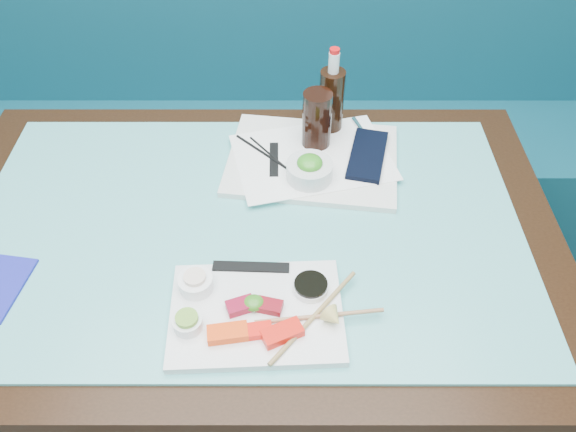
{
  "coord_description": "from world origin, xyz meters",
  "views": [
    {
      "loc": [
        0.09,
        0.6,
        1.67
      ],
      "look_at": [
        0.09,
        1.44,
        0.8
      ],
      "focal_mm": 35.0,
      "sensor_mm": 36.0,
      "label": 1
    }
  ],
  "objects_px": {
    "dining_table": "(249,252)",
    "cola_bottle_body": "(331,103)",
    "booth_bench": "(264,131)",
    "serving_tray": "(312,160)",
    "sashimi_plate": "(256,313)",
    "seaweed_bowl": "(309,171)",
    "cola_glass": "(317,120)"
  },
  "relations": [
    {
      "from": "dining_table",
      "to": "cola_bottle_body",
      "type": "relative_size",
      "value": 7.79
    },
    {
      "from": "booth_bench",
      "to": "serving_tray",
      "type": "bearing_deg",
      "value": -76.24
    },
    {
      "from": "dining_table",
      "to": "sashimi_plate",
      "type": "height_order",
      "value": "sashimi_plate"
    },
    {
      "from": "booth_bench",
      "to": "dining_table",
      "type": "relative_size",
      "value": 2.14
    },
    {
      "from": "dining_table",
      "to": "sashimi_plate",
      "type": "relative_size",
      "value": 4.26
    },
    {
      "from": "sashimi_plate",
      "to": "booth_bench",
      "type": "bearing_deg",
      "value": 89.14
    },
    {
      "from": "seaweed_bowl",
      "to": "cola_glass",
      "type": "height_order",
      "value": "cola_glass"
    },
    {
      "from": "sashimi_plate",
      "to": "serving_tray",
      "type": "bearing_deg",
      "value": 72.52
    },
    {
      "from": "serving_tray",
      "to": "cola_bottle_body",
      "type": "xyz_separation_m",
      "value": [
        0.05,
        0.12,
        0.08
      ]
    },
    {
      "from": "serving_tray",
      "to": "cola_bottle_body",
      "type": "height_order",
      "value": "cola_bottle_body"
    },
    {
      "from": "booth_bench",
      "to": "serving_tray",
      "type": "xyz_separation_m",
      "value": [
        0.15,
        -0.62,
        0.39
      ]
    },
    {
      "from": "sashimi_plate",
      "to": "seaweed_bowl",
      "type": "bearing_deg",
      "value": 71.12
    },
    {
      "from": "booth_bench",
      "to": "sashimi_plate",
      "type": "relative_size",
      "value": 9.12
    },
    {
      "from": "serving_tray",
      "to": "cola_glass",
      "type": "distance_m",
      "value": 0.1
    },
    {
      "from": "booth_bench",
      "to": "cola_bottle_body",
      "type": "distance_m",
      "value": 0.72
    },
    {
      "from": "cola_bottle_body",
      "to": "seaweed_bowl",
      "type": "bearing_deg",
      "value": -106.51
    },
    {
      "from": "seaweed_bowl",
      "to": "booth_bench",
      "type": "bearing_deg",
      "value": 101.54
    },
    {
      "from": "cola_glass",
      "to": "cola_bottle_body",
      "type": "distance_m",
      "value": 0.08
    },
    {
      "from": "dining_table",
      "to": "cola_glass",
      "type": "bearing_deg",
      "value": 58.94
    },
    {
      "from": "dining_table",
      "to": "seaweed_bowl",
      "type": "height_order",
      "value": "seaweed_bowl"
    },
    {
      "from": "booth_bench",
      "to": "cola_glass",
      "type": "bearing_deg",
      "value": -74.04
    },
    {
      "from": "booth_bench",
      "to": "sashimi_plate",
      "type": "height_order",
      "value": "booth_bench"
    },
    {
      "from": "seaweed_bowl",
      "to": "cola_bottle_body",
      "type": "xyz_separation_m",
      "value": [
        0.06,
        0.2,
        0.05
      ]
    },
    {
      "from": "serving_tray",
      "to": "seaweed_bowl",
      "type": "height_order",
      "value": "seaweed_bowl"
    },
    {
      "from": "booth_bench",
      "to": "dining_table",
      "type": "distance_m",
      "value": 0.89
    },
    {
      "from": "dining_table",
      "to": "cola_glass",
      "type": "distance_m",
      "value": 0.36
    },
    {
      "from": "sashimi_plate",
      "to": "seaweed_bowl",
      "type": "xyz_separation_m",
      "value": [
        0.11,
        0.38,
        0.03
      ]
    },
    {
      "from": "dining_table",
      "to": "sashimi_plate",
      "type": "distance_m",
      "value": 0.26
    },
    {
      "from": "booth_bench",
      "to": "sashimi_plate",
      "type": "bearing_deg",
      "value": -88.3
    },
    {
      "from": "seaweed_bowl",
      "to": "cola_bottle_body",
      "type": "height_order",
      "value": "cola_bottle_body"
    },
    {
      "from": "sashimi_plate",
      "to": "cola_bottle_body",
      "type": "relative_size",
      "value": 1.83
    },
    {
      "from": "serving_tray",
      "to": "seaweed_bowl",
      "type": "relative_size",
      "value": 3.75
    }
  ]
}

